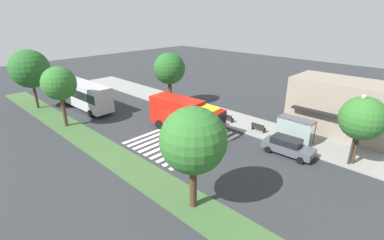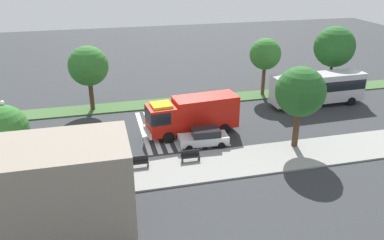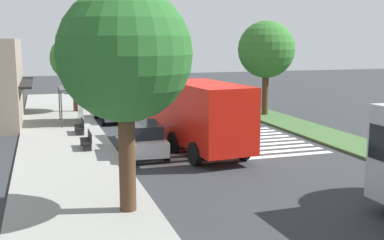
{
  "view_description": "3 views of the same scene",
  "coord_description": "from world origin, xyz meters",
  "px_view_note": "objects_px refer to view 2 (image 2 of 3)",
  "views": [
    {
      "loc": [
        20.74,
        -18.29,
        12.54
      ],
      "look_at": [
        1.7,
        1.55,
        1.66
      ],
      "focal_mm": 25.65,
      "sensor_mm": 36.0,
      "label": 1
    },
    {
      "loc": [
        9.22,
        35.04,
        16.21
      ],
      "look_at": [
        0.74,
        1.19,
        1.25
      ],
      "focal_mm": 36.45,
      "sensor_mm": 36.0,
      "label": 2
    },
    {
      "loc": [
        -22.6,
        9.22,
        5.72
      ],
      "look_at": [
        1.48,
        1.52,
        1.51
      ],
      "focal_mm": 44.45,
      "sensor_mm": 36.0,
      "label": 3
    }
  ],
  "objects_px": {
    "parked_car_mid": "(80,151)",
    "median_tree_west": "(265,54)",
    "bus_stop_shelter": "(87,153)",
    "parked_car_west": "(204,137)",
    "median_tree_center": "(88,66)",
    "sidewalk_tree_center": "(3,130)",
    "bench_near_shelter": "(139,162)",
    "fire_truck": "(191,114)",
    "sidewalk_tree_far_west": "(300,92)",
    "median_tree_far_west": "(334,47)",
    "bench_west_of_shelter": "(190,156)",
    "street_lamp": "(8,133)",
    "transit_bus": "(318,87)"
  },
  "relations": [
    {
      "from": "median_tree_far_west",
      "to": "median_tree_west",
      "type": "height_order",
      "value": "median_tree_far_west"
    },
    {
      "from": "bench_near_shelter",
      "to": "sidewalk_tree_far_west",
      "type": "relative_size",
      "value": 0.22
    },
    {
      "from": "median_tree_center",
      "to": "sidewalk_tree_center",
      "type": "bearing_deg",
      "value": 65.8
    },
    {
      "from": "transit_bus",
      "to": "bus_stop_shelter",
      "type": "xyz_separation_m",
      "value": [
        25.67,
        9.56,
        -0.28
      ]
    },
    {
      "from": "parked_car_west",
      "to": "street_lamp",
      "type": "bearing_deg",
      "value": 9.3
    },
    {
      "from": "bus_stop_shelter",
      "to": "bench_west_of_shelter",
      "type": "distance_m",
      "value": 8.42
    },
    {
      "from": "fire_truck",
      "to": "bus_stop_shelter",
      "type": "distance_m",
      "value": 11.14
    },
    {
      "from": "parked_car_west",
      "to": "bench_near_shelter",
      "type": "relative_size",
      "value": 2.83
    },
    {
      "from": "parked_car_mid",
      "to": "bench_west_of_shelter",
      "type": "bearing_deg",
      "value": 161.43
    },
    {
      "from": "parked_car_mid",
      "to": "sidewalk_tree_far_west",
      "type": "distance_m",
      "value": 19.45
    },
    {
      "from": "bus_stop_shelter",
      "to": "median_tree_west",
      "type": "bearing_deg",
      "value": -146.02
    },
    {
      "from": "parked_car_west",
      "to": "median_tree_center",
      "type": "distance_m",
      "value": 15.67
    },
    {
      "from": "bench_near_shelter",
      "to": "bench_west_of_shelter",
      "type": "xyz_separation_m",
      "value": [
        -4.32,
        0.0,
        0.0
      ]
    },
    {
      "from": "street_lamp",
      "to": "median_tree_west",
      "type": "bearing_deg",
      "value": -153.23
    },
    {
      "from": "street_lamp",
      "to": "median_tree_far_west",
      "type": "xyz_separation_m",
      "value": [
        -35.69,
        -13.36,
        1.69
      ]
    },
    {
      "from": "bench_west_of_shelter",
      "to": "sidewalk_tree_center",
      "type": "relative_size",
      "value": 0.26
    },
    {
      "from": "bus_stop_shelter",
      "to": "bench_west_of_shelter",
      "type": "bearing_deg",
      "value": 179.93
    },
    {
      "from": "bench_near_shelter",
      "to": "parked_car_mid",
      "type": "bearing_deg",
      "value": -29.29
    },
    {
      "from": "bench_near_shelter",
      "to": "median_tree_far_west",
      "type": "xyz_separation_m",
      "value": [
        -26.22,
        -14.17,
        4.96
      ]
    },
    {
      "from": "transit_bus",
      "to": "sidewalk_tree_center",
      "type": "relative_size",
      "value": 1.82
    },
    {
      "from": "bench_near_shelter",
      "to": "sidewalk_tree_center",
      "type": "distance_m",
      "value": 10.38
    },
    {
      "from": "parked_car_west",
      "to": "street_lamp",
      "type": "distance_m",
      "value": 16.08
    },
    {
      "from": "sidewalk_tree_far_west",
      "to": "median_tree_center",
      "type": "bearing_deg",
      "value": -37.97
    },
    {
      "from": "parked_car_mid",
      "to": "median_tree_west",
      "type": "relative_size",
      "value": 0.69
    },
    {
      "from": "bench_near_shelter",
      "to": "median_tree_west",
      "type": "bearing_deg",
      "value": -140.2
    },
    {
      "from": "parked_car_mid",
      "to": "fire_truck",
      "type": "bearing_deg",
      "value": -166.87
    },
    {
      "from": "fire_truck",
      "to": "bus_stop_shelter",
      "type": "height_order",
      "value": "fire_truck"
    },
    {
      "from": "bench_west_of_shelter",
      "to": "median_tree_west",
      "type": "height_order",
      "value": "median_tree_west"
    },
    {
      "from": "median_tree_center",
      "to": "transit_bus",
      "type": "bearing_deg",
      "value": 169.64
    },
    {
      "from": "transit_bus",
      "to": "bench_near_shelter",
      "type": "distance_m",
      "value": 23.74
    },
    {
      "from": "bench_west_of_shelter",
      "to": "street_lamp",
      "type": "height_order",
      "value": "street_lamp"
    },
    {
      "from": "bus_stop_shelter",
      "to": "bench_near_shelter",
      "type": "bearing_deg",
      "value": 179.85
    },
    {
      "from": "parked_car_mid",
      "to": "median_tree_center",
      "type": "xyz_separation_m",
      "value": [
        -1.18,
        -11.56,
        4.22
      ]
    },
    {
      "from": "median_tree_center",
      "to": "bench_west_of_shelter",
      "type": "bearing_deg",
      "value": 118.83
    },
    {
      "from": "bench_near_shelter",
      "to": "bench_west_of_shelter",
      "type": "relative_size",
      "value": 1.0
    },
    {
      "from": "transit_bus",
      "to": "bench_near_shelter",
      "type": "relative_size",
      "value": 6.89
    },
    {
      "from": "parked_car_west",
      "to": "bus_stop_shelter",
      "type": "relative_size",
      "value": 1.3
    },
    {
      "from": "fire_truck",
      "to": "sidewalk_tree_center",
      "type": "height_order",
      "value": "sidewalk_tree_center"
    },
    {
      "from": "parked_car_west",
      "to": "bus_stop_shelter",
      "type": "height_order",
      "value": "bus_stop_shelter"
    },
    {
      "from": "bench_west_of_shelter",
      "to": "street_lamp",
      "type": "distance_m",
      "value": 14.2
    },
    {
      "from": "bench_near_shelter",
      "to": "sidewalk_tree_far_west",
      "type": "xyz_separation_m",
      "value": [
        -14.15,
        -0.41,
        4.67
      ]
    },
    {
      "from": "street_lamp",
      "to": "median_tree_center",
      "type": "height_order",
      "value": "median_tree_center"
    },
    {
      "from": "fire_truck",
      "to": "median_tree_west",
      "type": "distance_m",
      "value": 14.6
    },
    {
      "from": "street_lamp",
      "to": "sidewalk_tree_center",
      "type": "distance_m",
      "value": 0.67
    },
    {
      "from": "bench_west_of_shelter",
      "to": "street_lamp",
      "type": "relative_size",
      "value": 0.25
    },
    {
      "from": "parked_car_west",
      "to": "median_tree_center",
      "type": "height_order",
      "value": "median_tree_center"
    },
    {
      "from": "bus_stop_shelter",
      "to": "transit_bus",
      "type": "bearing_deg",
      "value": -159.57
    },
    {
      "from": "median_tree_west",
      "to": "median_tree_center",
      "type": "distance_m",
      "value": 20.49
    },
    {
      "from": "fire_truck",
      "to": "sidewalk_tree_far_west",
      "type": "relative_size",
      "value": 1.25
    },
    {
      "from": "sidewalk_tree_center",
      "to": "bench_near_shelter",
      "type": "bearing_deg",
      "value": 177.57
    }
  ]
}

